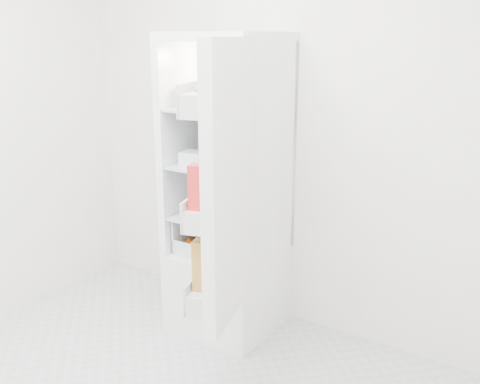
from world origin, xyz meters
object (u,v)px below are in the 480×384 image
Objects in this scene: refrigerator at (232,223)px; fridge_door at (224,190)px; red_cabbage at (254,200)px; mushroom_bowl at (220,200)px.

refrigerator reaches higher than fridge_door.
refrigerator is 0.85m from fridge_door.
refrigerator is 0.23m from red_cabbage.
red_cabbage is 0.14× the size of fridge_door.
fridge_door is at bearing -58.44° from refrigerator.
red_cabbage is at bearing 1.84° from refrigerator.
mushroom_bowl is (-0.29, 0.05, -0.06)m from red_cabbage.
red_cabbage is (0.15, 0.00, 0.17)m from refrigerator.
red_cabbage reaches higher than mushroom_bowl.
red_cabbage is 1.27× the size of mushroom_bowl.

